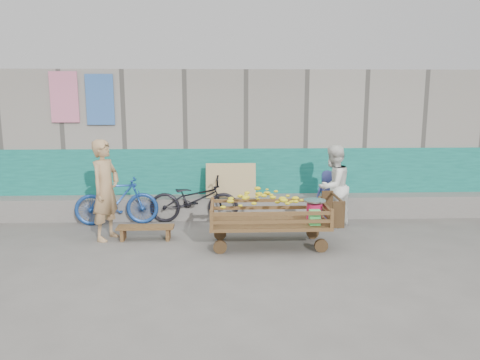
{
  "coord_description": "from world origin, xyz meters",
  "views": [
    {
      "loc": [
        0.11,
        -6.99,
        2.52
      ],
      "look_at": [
        0.44,
        1.2,
        1.0
      ],
      "focal_mm": 35.0,
      "sensor_mm": 36.0,
      "label": 1
    }
  ],
  "objects_px": {
    "bench": "(146,230)",
    "vendor_man": "(106,190)",
    "banana_cart": "(267,210)",
    "bicycle_blue": "(117,201)",
    "bicycle_dark": "(194,199)",
    "woman": "(333,186)",
    "child": "(327,196)"
  },
  "relations": [
    {
      "from": "bicycle_dark",
      "to": "bicycle_blue",
      "type": "relative_size",
      "value": 1.1
    },
    {
      "from": "banana_cart",
      "to": "woman",
      "type": "xyz_separation_m",
      "value": [
        1.36,
        1.1,
        0.17
      ]
    },
    {
      "from": "bench",
      "to": "child",
      "type": "distance_m",
      "value": 3.64
    },
    {
      "from": "banana_cart",
      "to": "child",
      "type": "height_order",
      "value": "child"
    },
    {
      "from": "bench",
      "to": "vendor_man",
      "type": "distance_m",
      "value": 0.97
    },
    {
      "from": "woman",
      "to": "child",
      "type": "xyz_separation_m",
      "value": [
        0.0,
        0.43,
        -0.27
      ]
    },
    {
      "from": "banana_cart",
      "to": "bicycle_blue",
      "type": "xyz_separation_m",
      "value": [
        -2.78,
        1.4,
        -0.14
      ]
    },
    {
      "from": "bicycle_blue",
      "to": "bicycle_dark",
      "type": "bearing_deg",
      "value": -90.46
    },
    {
      "from": "banana_cart",
      "to": "bicycle_blue",
      "type": "distance_m",
      "value": 3.12
    },
    {
      "from": "banana_cart",
      "to": "woman",
      "type": "height_order",
      "value": "woman"
    },
    {
      "from": "banana_cart",
      "to": "bicycle_dark",
      "type": "height_order",
      "value": "bicycle_dark"
    },
    {
      "from": "bicycle_blue",
      "to": "bench",
      "type": "bearing_deg",
      "value": -150.13
    },
    {
      "from": "woman",
      "to": "bicycle_blue",
      "type": "height_order",
      "value": "woman"
    },
    {
      "from": "vendor_man",
      "to": "bicycle_dark",
      "type": "bearing_deg",
      "value": -31.66
    },
    {
      "from": "banana_cart",
      "to": "vendor_man",
      "type": "distance_m",
      "value": 2.81
    },
    {
      "from": "child",
      "to": "bicycle_blue",
      "type": "relative_size",
      "value": 0.64
    },
    {
      "from": "banana_cart",
      "to": "bicycle_blue",
      "type": "relative_size",
      "value": 1.34
    },
    {
      "from": "bench",
      "to": "bicycle_blue",
      "type": "distance_m",
      "value": 1.24
    },
    {
      "from": "vendor_man",
      "to": "bicycle_dark",
      "type": "height_order",
      "value": "vendor_man"
    },
    {
      "from": "bench",
      "to": "bicycle_blue",
      "type": "height_order",
      "value": "bicycle_blue"
    },
    {
      "from": "vendor_man",
      "to": "bicycle_blue",
      "type": "height_order",
      "value": "vendor_man"
    },
    {
      "from": "bicycle_blue",
      "to": "child",
      "type": "bearing_deg",
      "value": -93.86
    },
    {
      "from": "bicycle_dark",
      "to": "bench",
      "type": "bearing_deg",
      "value": 146.15
    },
    {
      "from": "banana_cart",
      "to": "vendor_man",
      "type": "bearing_deg",
      "value": 169.88
    },
    {
      "from": "banana_cart",
      "to": "child",
      "type": "bearing_deg",
      "value": 48.42
    },
    {
      "from": "child",
      "to": "woman",
      "type": "bearing_deg",
      "value": 79.67
    },
    {
      "from": "banana_cart",
      "to": "vendor_man",
      "type": "xyz_separation_m",
      "value": [
        -2.75,
        0.49,
        0.26
      ]
    },
    {
      "from": "bench",
      "to": "woman",
      "type": "relative_size",
      "value": 0.62
    },
    {
      "from": "bicycle_dark",
      "to": "woman",
      "type": "bearing_deg",
      "value": -98.0
    },
    {
      "from": "vendor_man",
      "to": "woman",
      "type": "relative_size",
      "value": 1.12
    },
    {
      "from": "child",
      "to": "bench",
      "type": "bearing_deg",
      "value": 7.66
    },
    {
      "from": "banana_cart",
      "to": "bench",
      "type": "height_order",
      "value": "banana_cart"
    }
  ]
}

